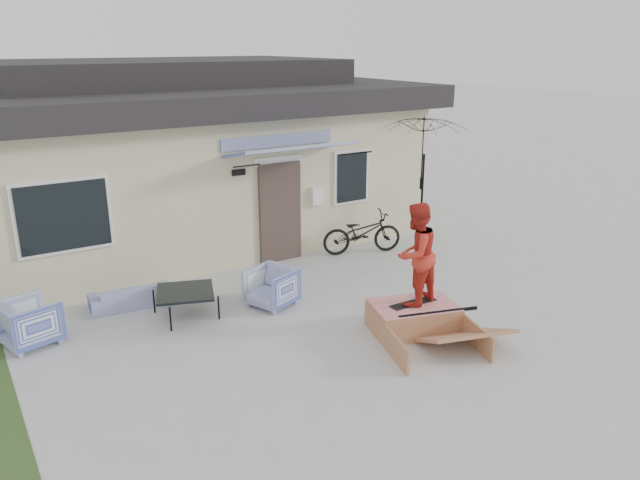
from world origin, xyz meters
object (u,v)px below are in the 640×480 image
armchair_right (271,285)px  patio_umbrella (423,170)px  loveseat (130,292)px  skate_ramp (414,317)px  skateboard (413,302)px  skater (416,252)px  armchair_left (30,320)px  bicycle (362,228)px  coffee_table (186,303)px

armchair_right → patio_umbrella: size_ratio=0.35×
loveseat → skate_ramp: 4.93m
skateboard → skater: 0.85m
loveseat → skater: size_ratio=0.84×
skateboard → skater: (0.00, 0.00, 0.85)m
armchair_left → skater: size_ratio=0.49×
bicycle → skater: (-1.52, -3.49, 0.75)m
armchair_right → skater: size_ratio=0.46×
patio_umbrella → skater: (-2.97, -3.22, -0.43)m
skate_ramp → skater: bearing=90.0°
loveseat → skater: 5.02m
bicycle → patio_umbrella: (1.45, -0.27, 1.18)m
armchair_right → bicycle: (3.01, 1.44, 0.18)m
armchair_left → skateboard: bearing=-132.3°
bicycle → skater: size_ratio=1.07×
armchair_left → bicycle: 6.85m
skateboard → loveseat: bearing=138.7°
skateboard → skater: skater is taller
bicycle → skate_ramp: bicycle is taller
bicycle → skater: 3.88m
skate_ramp → coffee_table: bearing=156.3°
armchair_right → skateboard: 2.53m
coffee_table → armchair_left: bearing=172.5°
bicycle → coffee_table: bearing=121.3°
skate_ramp → bicycle: bearing=83.1°
coffee_table → armchair_right: bearing=-14.9°
armchair_left → skateboard: size_ratio=0.98×
armchair_right → skateboard: size_ratio=0.92×
coffee_table → skate_ramp: 3.81m
armchair_left → skater: bearing=-132.3°
loveseat → patio_umbrella: patio_umbrella is taller
patio_umbrella → coffee_table: bearing=-172.3°
loveseat → skateboard: loveseat is taller
armchair_right → skater: bearing=14.7°
armchair_right → skate_ramp: (1.47, -2.09, -0.16)m
loveseat → skateboard: (3.59, -3.35, 0.20)m
loveseat → skateboard: 4.92m
skater → loveseat: bearing=-56.8°
armchair_right → coffee_table: bearing=-126.2°
armchair_right → skater: 2.69m
patio_umbrella → armchair_left: bearing=-176.7°
armchair_left → coffee_table: size_ratio=0.86×
armchair_right → coffee_table: armchair_right is taller
armchair_left → armchair_right: 3.87m
loveseat → armchair_right: armchair_right is taller
coffee_table → skater: skater is taller
bicycle → patio_umbrella: bearing=-82.6°
bicycle → skateboard: size_ratio=2.15×
loveseat → armchair_right: 2.48m
armchair_right → skate_ramp: size_ratio=0.43×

